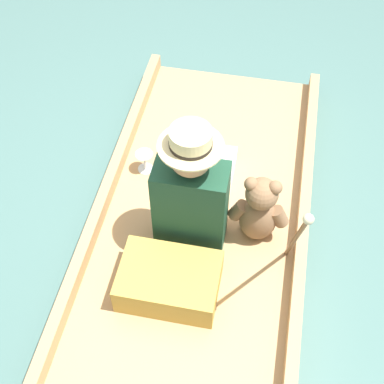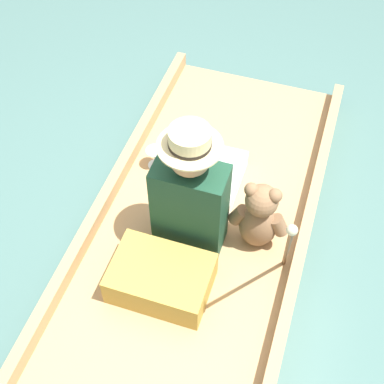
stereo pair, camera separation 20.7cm
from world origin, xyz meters
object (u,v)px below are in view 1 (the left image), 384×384
object	(u,v)px
teddy_bear	(259,211)
walking_cane	(297,236)
wine_glass	(144,158)
seated_person	(194,191)

from	to	relation	value
teddy_bear	walking_cane	distance (m)	0.47
teddy_bear	wine_glass	world-z (taller)	teddy_bear
teddy_bear	walking_cane	bearing A→B (deg)	-61.34
teddy_bear	wine_glass	bearing A→B (deg)	154.02
wine_glass	seated_person	bearing A→B (deg)	-43.21
teddy_bear	wine_glass	distance (m)	0.81
teddy_bear	wine_glass	xyz separation A→B (m)	(-0.72, 0.35, -0.12)
walking_cane	teddy_bear	bearing A→B (deg)	118.66
seated_person	teddy_bear	xyz separation A→B (m)	(0.35, -0.00, -0.08)
seated_person	wine_glass	bearing A→B (deg)	144.87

